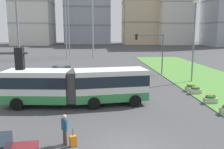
# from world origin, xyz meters

# --- Properties ---
(articulated_bus) EXTENTS (12.02, 3.37, 3.00)m
(articulated_bus) POSITION_xyz_m (-3.24, 8.18, 1.65)
(articulated_bus) COLOR silver
(articulated_bus) RESTS_ON ground
(car_black_sedan) EXTENTS (4.50, 2.24, 1.58)m
(car_black_sedan) POSITION_xyz_m (-6.04, 20.03, 0.75)
(car_black_sedan) COLOR black
(car_black_sedan) RESTS_ON ground
(pedestrian_crossing) EXTENTS (0.36, 0.53, 1.74)m
(pedestrian_crossing) POSITION_xyz_m (-3.36, 0.78, 1.00)
(pedestrian_crossing) COLOR #4C4238
(pedestrian_crossing) RESTS_ON ground
(rolling_suitcase) EXTENTS (0.43, 0.37, 0.97)m
(rolling_suitcase) POSITION_xyz_m (-2.91, 0.58, 0.31)
(rolling_suitcase) COLOR orange
(rolling_suitcase) RESTS_ON ground
(flower_planter_2) EXTENTS (1.10, 0.56, 0.74)m
(flower_planter_2) POSITION_xyz_m (8.15, 7.76, 0.43)
(flower_planter_2) COLOR #B7AD9E
(flower_planter_2) RESTS_ON grass_median
(flower_planter_3) EXTENTS (1.10, 0.56, 0.74)m
(flower_planter_3) POSITION_xyz_m (8.15, 11.00, 0.43)
(flower_planter_3) COLOR #B7AD9E
(flower_planter_3) RESTS_ON grass_median
(flower_planter_4) EXTENTS (1.10, 0.56, 0.74)m
(flower_planter_4) POSITION_xyz_m (8.15, 12.13, 0.43)
(flower_planter_4) COLOR #B7AD9E
(flower_planter_4) RESTS_ON grass_median
(traffic_light_far_right) EXTENTS (4.15, 0.28, 5.75)m
(traffic_light_far_right) POSITION_xyz_m (6.36, 22.00, 4.00)
(traffic_light_far_right) COLOR #474C51
(traffic_light_far_right) RESTS_ON ground
(streetlight_left) EXTENTS (0.70, 0.28, 9.84)m
(streetlight_left) POSITION_xyz_m (-8.50, 10.53, 5.37)
(streetlight_left) COLOR slate
(streetlight_left) RESTS_ON ground
(streetlight_median) EXTENTS (0.70, 0.28, 9.61)m
(streetlight_median) POSITION_xyz_m (10.05, 16.78, 5.25)
(streetlight_median) COLOR slate
(streetlight_median) RESTS_ON ground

